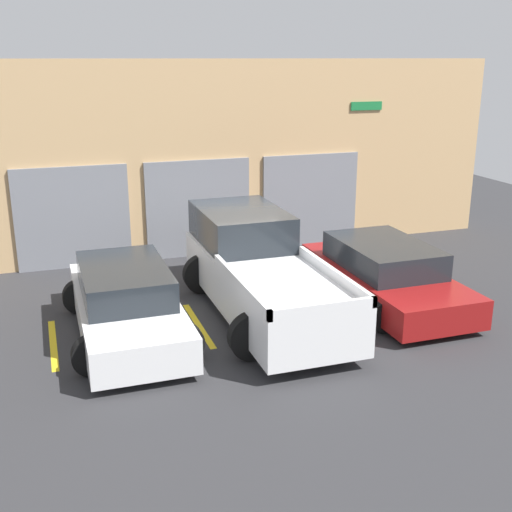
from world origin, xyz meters
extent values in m
plane|color=#2D2D30|center=(0.00, 0.00, 0.00)|extent=(28.00, 28.00, 0.00)
cube|color=tan|center=(0.00, 3.30, 2.42)|extent=(16.06, 0.60, 4.85)
cube|color=slate|center=(-3.27, 2.96, 1.23)|extent=(2.67, 0.08, 2.45)
cube|color=slate|center=(-0.20, 2.96, 1.23)|extent=(2.67, 0.08, 2.45)
cube|color=slate|center=(2.87, 2.96, 1.23)|extent=(2.67, 0.08, 2.45)
cube|color=#197238|center=(4.42, 2.97, 3.65)|extent=(0.90, 0.03, 0.22)
cube|color=white|center=(0.00, -1.46, 0.67)|extent=(1.82, 5.47, 0.87)
cube|color=#1E2328|center=(0.00, 0.05, 1.47)|extent=(1.68, 2.46, 0.73)
cube|color=white|center=(-0.87, -2.69, 1.19)|extent=(0.08, 3.01, 0.18)
cube|color=white|center=(0.87, -2.69, 1.19)|extent=(0.08, 3.01, 0.18)
cube|color=white|center=(0.00, -4.15, 1.19)|extent=(1.82, 0.08, 0.18)
cylinder|color=black|center=(-0.80, 0.24, 0.42)|extent=(0.85, 0.22, 0.85)
cylinder|color=black|center=(0.80, 0.24, 0.42)|extent=(0.85, 0.22, 0.85)
cylinder|color=black|center=(-0.80, -3.15, 0.42)|extent=(0.85, 0.22, 0.85)
cylinder|color=black|center=(0.80, -3.15, 0.42)|extent=(0.85, 0.22, 0.85)
cube|color=white|center=(-2.65, -1.46, 0.45)|extent=(1.71, 4.49, 0.60)
cube|color=#1E2328|center=(-2.65, -1.35, 1.02)|extent=(1.50, 2.47, 0.54)
cylinder|color=black|center=(-3.39, -0.07, 0.34)|extent=(0.67, 0.22, 0.67)
cylinder|color=black|center=(-1.91, -0.07, 0.34)|extent=(0.67, 0.22, 0.67)
cylinder|color=black|center=(-3.39, -2.85, 0.34)|extent=(0.67, 0.22, 0.67)
cylinder|color=black|center=(-1.91, -2.85, 0.34)|extent=(0.67, 0.22, 0.67)
cube|color=maroon|center=(2.65, -1.46, 0.42)|extent=(1.84, 4.49, 0.57)
cube|color=#1E2328|center=(2.65, -1.35, 0.97)|extent=(1.62, 2.47, 0.53)
cylinder|color=black|center=(1.84, -0.07, 0.31)|extent=(0.62, 0.22, 0.62)
cylinder|color=black|center=(3.46, -0.07, 0.31)|extent=(0.62, 0.22, 0.62)
cylinder|color=black|center=(1.84, -2.85, 0.31)|extent=(0.62, 0.22, 0.62)
cylinder|color=black|center=(3.46, -2.85, 0.31)|extent=(0.62, 0.22, 0.62)
cube|color=gold|center=(-3.98, -1.46, 0.00)|extent=(0.12, 2.20, 0.01)
cube|color=gold|center=(-1.33, -1.46, 0.00)|extent=(0.12, 2.20, 0.01)
cube|color=gold|center=(1.33, -1.46, 0.00)|extent=(0.12, 2.20, 0.01)
cube|color=gold|center=(3.98, -1.46, 0.00)|extent=(0.12, 2.20, 0.01)
camera|label=1|loc=(-3.92, -12.46, 4.87)|focal=45.00mm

